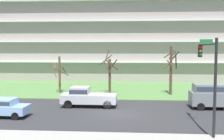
# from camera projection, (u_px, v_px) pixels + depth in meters

# --- Properties ---
(ground) EXTENTS (160.00, 160.00, 0.00)m
(ground) POSITION_uv_depth(u_px,v_px,m) (119.00, 113.00, 24.58)
(ground) COLOR #2D2D30
(grass_lawn_strip) EXTENTS (80.00, 16.00, 0.08)m
(grass_lawn_strip) POSITION_uv_depth(u_px,v_px,m) (124.00, 89.00, 38.49)
(grass_lawn_strip) COLOR #547F42
(grass_lawn_strip) RESTS_ON ground
(apartment_building) EXTENTS (45.99, 12.39, 20.36)m
(apartment_building) POSITION_uv_depth(u_px,v_px,m) (126.00, 24.00, 51.28)
(apartment_building) COLOR #9E938C
(apartment_building) RESTS_ON ground
(tree_far_left) EXTENTS (2.11, 1.76, 4.67)m
(tree_far_left) POSITION_uv_depth(u_px,v_px,m) (60.00, 74.00, 34.83)
(tree_far_left) COLOR brown
(tree_far_left) RESTS_ON ground
(tree_left) EXTENTS (2.36, 2.38, 5.51)m
(tree_left) POSITION_uv_depth(u_px,v_px,m) (110.00, 72.00, 34.03)
(tree_left) COLOR #4C3828
(tree_left) RESTS_ON ground
(tree_center) EXTENTS (1.90, 1.73, 5.94)m
(tree_center) POSITION_uv_depth(u_px,v_px,m) (171.00, 68.00, 33.56)
(tree_center) COLOR #4C3828
(tree_center) RESTS_ON ground
(sedan_blue_near_left) EXTENTS (4.48, 2.00, 1.57)m
(sedan_blue_near_left) POSITION_uv_depth(u_px,v_px,m) (2.00, 107.00, 23.21)
(sedan_blue_near_left) COLOR #8CB2E0
(sedan_blue_near_left) RESTS_ON ground
(pickup_silver_center_left) EXTENTS (5.41, 2.04, 1.95)m
(pickup_silver_center_left) POSITION_uv_depth(u_px,v_px,m) (87.00, 96.00, 27.22)
(pickup_silver_center_left) COLOR #B7BABF
(pickup_silver_center_left) RESTS_ON ground
(van_gray_center_right) EXTENTS (5.21, 2.04, 2.36)m
(van_gray_center_right) POSITION_uv_depth(u_px,v_px,m) (218.00, 94.00, 26.28)
(van_gray_center_right) COLOR slate
(van_gray_center_right) RESTS_ON ground
(traffic_signal_mast) EXTENTS (0.90, 4.46, 6.44)m
(traffic_signal_mast) POSITION_uv_depth(u_px,v_px,m) (209.00, 70.00, 18.63)
(traffic_signal_mast) COLOR black
(traffic_signal_mast) RESTS_ON ground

